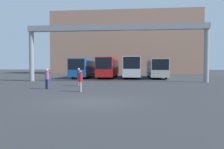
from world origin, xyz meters
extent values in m
plane|color=#2D3033|center=(0.00, 0.00, 0.00)|extent=(200.00, 200.00, 0.00)
cube|color=tan|center=(0.00, 45.42, 7.56)|extent=(35.91, 12.00, 15.12)
cylinder|color=gray|center=(-10.79, 15.19, 3.14)|extent=(0.60, 0.60, 6.29)
cylinder|color=gray|center=(10.79, 15.19, 3.14)|extent=(0.60, 0.60, 6.29)
cube|color=gray|center=(0.00, 15.19, 6.64)|extent=(22.18, 0.80, 0.70)
cube|color=#1959A5|center=(-5.84, 23.88, 1.68)|extent=(2.55, 10.92, 2.66)
cube|color=black|center=(-5.84, 18.43, 2.16)|extent=(2.34, 0.06, 1.49)
cube|color=black|center=(-5.84, 23.88, 2.16)|extent=(2.58, 9.29, 1.12)
cube|color=orange|center=(-5.84, 23.88, 0.83)|extent=(2.58, 10.38, 0.24)
cylinder|color=black|center=(-6.95, 20.82, 0.55)|extent=(0.28, 1.09, 1.09)
cylinder|color=black|center=(-4.72, 20.82, 0.55)|extent=(0.28, 1.09, 1.09)
cylinder|color=black|center=(-6.95, 26.94, 0.55)|extent=(0.28, 1.09, 1.09)
cylinder|color=black|center=(-4.72, 26.94, 0.55)|extent=(0.28, 1.09, 1.09)
cube|color=red|center=(-1.95, 24.56, 1.78)|extent=(2.47, 12.29, 2.86)
cube|color=black|center=(-1.95, 18.43, 2.31)|extent=(2.27, 0.06, 1.60)
cube|color=black|center=(-1.95, 24.56, 2.31)|extent=(2.50, 10.45, 1.20)
cube|color=red|center=(-1.95, 24.56, 0.86)|extent=(2.50, 11.68, 0.24)
cylinder|color=black|center=(-3.02, 21.12, 0.51)|extent=(0.28, 1.02, 1.02)
cylinder|color=black|center=(-0.87, 21.12, 0.51)|extent=(0.28, 1.02, 1.02)
cylinder|color=black|center=(-3.02, 28.00, 0.51)|extent=(0.28, 1.02, 1.02)
cylinder|color=black|center=(-0.87, 28.00, 0.51)|extent=(0.28, 1.02, 1.02)
cube|color=silver|center=(1.95, 24.48, 1.83)|extent=(2.51, 12.12, 2.95)
cube|color=black|center=(1.95, 18.43, 2.37)|extent=(2.31, 0.06, 1.65)
cube|color=black|center=(1.95, 24.48, 2.37)|extent=(2.54, 10.30, 1.24)
cube|color=black|center=(1.95, 24.48, 0.88)|extent=(2.54, 11.52, 0.24)
cylinder|color=black|center=(0.85, 21.08, 0.47)|extent=(0.28, 0.93, 0.93)
cylinder|color=black|center=(3.04, 21.08, 0.47)|extent=(0.28, 0.93, 0.93)
cylinder|color=black|center=(0.85, 27.87, 0.47)|extent=(0.28, 0.93, 0.93)
cylinder|color=black|center=(3.04, 27.87, 0.47)|extent=(0.28, 0.93, 0.93)
cube|color=beige|center=(5.84, 23.79, 1.66)|extent=(2.49, 10.75, 2.62)
cube|color=black|center=(5.84, 18.43, 2.13)|extent=(2.29, 0.06, 1.46)
cube|color=black|center=(5.84, 23.79, 2.13)|extent=(2.52, 9.14, 1.10)
cube|color=#1966B2|center=(5.84, 23.79, 0.82)|extent=(2.52, 10.21, 0.24)
cylinder|color=black|center=(4.75, 20.78, 0.50)|extent=(0.28, 1.00, 1.00)
cylinder|color=black|center=(6.92, 20.78, 0.50)|extent=(0.28, 1.00, 1.00)
cylinder|color=black|center=(4.75, 26.80, 0.50)|extent=(0.28, 1.00, 1.00)
cylinder|color=black|center=(6.92, 26.80, 0.50)|extent=(0.28, 1.00, 1.00)
cylinder|color=navy|center=(-5.08, 6.09, 0.41)|extent=(0.19, 0.19, 0.81)
cylinder|color=navy|center=(-4.93, 6.06, 0.41)|extent=(0.19, 0.19, 0.81)
cylinder|color=#8C4C8C|center=(-5.01, 6.08, 1.15)|extent=(0.36, 0.36, 0.68)
sphere|color=tan|center=(-5.01, 6.08, 1.60)|extent=(0.22, 0.22, 0.22)
cylinder|color=gray|center=(-3.06, 9.16, 0.41)|extent=(0.19, 0.19, 0.82)
cylinder|color=gray|center=(-3.06, 9.00, 0.41)|extent=(0.19, 0.19, 0.82)
cylinder|color=navy|center=(-3.06, 9.08, 1.17)|extent=(0.36, 0.36, 0.69)
sphere|color=tan|center=(-3.06, 9.08, 1.62)|extent=(0.22, 0.22, 0.22)
cylinder|color=gray|center=(-1.75, 4.51, 0.38)|extent=(0.18, 0.18, 0.77)
cylinder|color=gray|center=(-1.72, 4.36, 0.38)|extent=(0.18, 0.18, 0.77)
cylinder|color=#A5191E|center=(-1.73, 4.44, 1.08)|extent=(0.33, 0.33, 0.64)
sphere|color=#8C6647|center=(-1.73, 4.44, 1.51)|extent=(0.21, 0.21, 0.21)
camera|label=1|loc=(2.28, -11.61, 1.95)|focal=35.00mm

